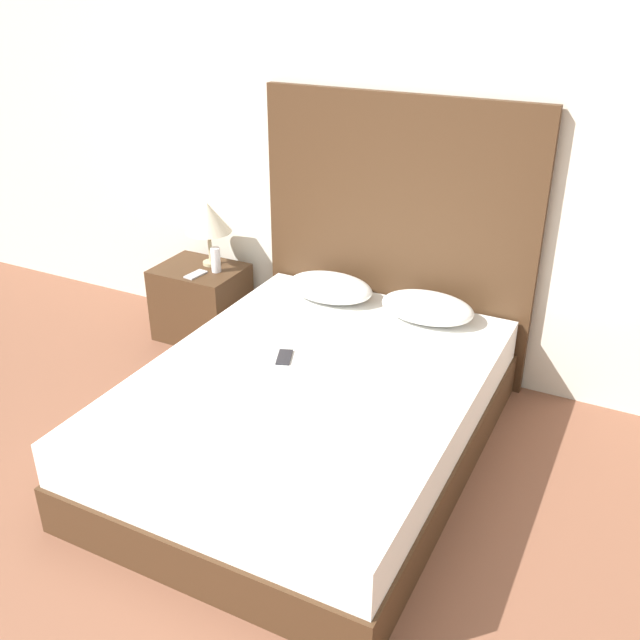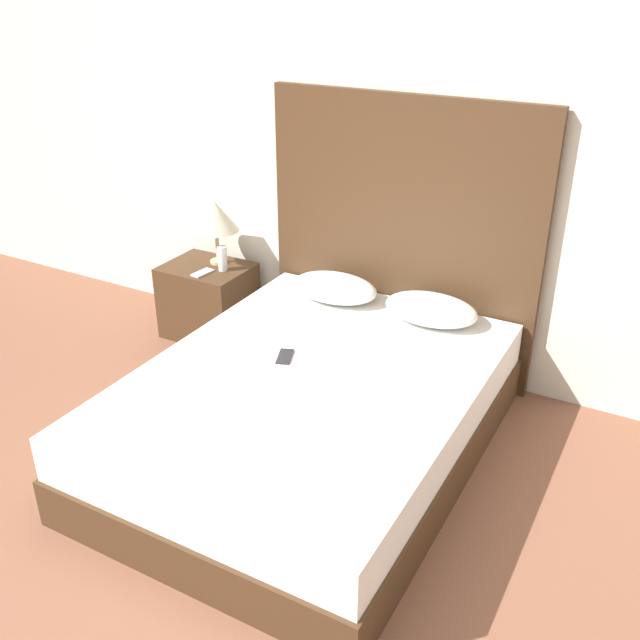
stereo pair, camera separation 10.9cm
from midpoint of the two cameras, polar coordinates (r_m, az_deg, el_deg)
name	(u,v)px [view 2 (the right image)]	position (r m, az deg, el deg)	size (l,w,h in m)	color
wall_back	(426,146)	(4.09, 9.28, 13.57)	(10.00, 0.06, 2.70)	silver
bed	(310,414)	(3.60, 0.05, -7.57)	(1.58, 2.10, 0.46)	#422B19
headboard	(401,239)	(4.20, 7.22, 6.47)	(1.65, 0.05, 1.64)	#422B19
pillow_left	(335,288)	(4.21, 1.92, 2.60)	(0.53, 0.34, 0.14)	white
pillow_right	(431,309)	(4.00, 9.64, 0.85)	(0.53, 0.34, 0.14)	white
phone_on_bed	(285,356)	(3.61, -1.97, -2.94)	(0.12, 0.17, 0.01)	#232328
nightstand	(209,300)	(4.78, -8.25, 1.56)	(0.55, 0.43, 0.49)	#422B19
table_lamp	(215,217)	(4.62, -7.70, 8.18)	(0.29, 0.29, 0.42)	tan
phone_on_nightstand	(202,273)	(4.57, -8.72, 3.75)	(0.09, 0.16, 0.01)	#B7B7BC
toiletry_bottle	(223,259)	(4.58, -7.13, 4.90)	(0.06, 0.06, 0.16)	silver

